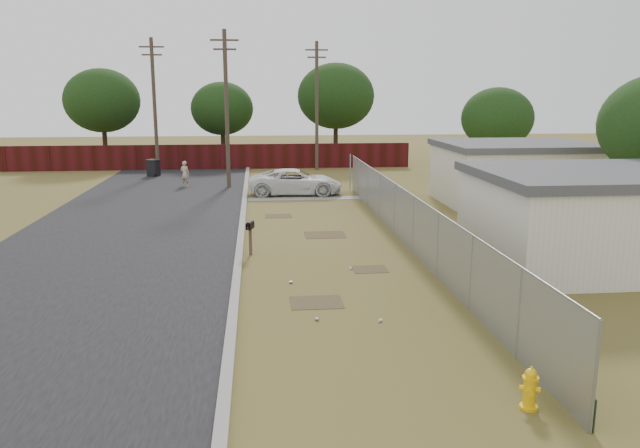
{
  "coord_description": "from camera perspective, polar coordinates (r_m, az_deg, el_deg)",
  "views": [
    {
      "loc": [
        -2.31,
        -20.9,
        5.57
      ],
      "look_at": [
        -0.2,
        -0.04,
        1.1
      ],
      "focal_mm": 35.0,
      "sensor_mm": 36.0,
      "label": 1
    }
  ],
  "objects": [
    {
      "name": "scattered_litter",
      "position": [
        17.41,
        1.27,
        -6.49
      ],
      "size": [
        2.13,
        4.78,
        0.07
      ],
      "color": "silver",
      "rests_on": "ground"
    },
    {
      "name": "pickup_truck",
      "position": [
        34.24,
        -2.24,
        3.87
      ],
      "size": [
        5.21,
        2.61,
        1.42
      ],
      "primitive_type": "imported",
      "rotation": [
        0.0,
        0.0,
        1.52
      ],
      "color": "white",
      "rests_on": "ground"
    },
    {
      "name": "mailbox",
      "position": [
        21.59,
        -6.41,
        -0.39
      ],
      "size": [
        0.31,
        0.52,
        1.2
      ],
      "color": "brown",
      "rests_on": "ground"
    },
    {
      "name": "trash_bin",
      "position": [
        43.21,
        -14.99,
        5.0
      ],
      "size": [
        0.96,
        1.03,
        1.13
      ],
      "color": "black",
      "rests_on": "ground"
    },
    {
      "name": "utility_poles",
      "position": [
        41.6,
        -7.78,
        10.73
      ],
      "size": [
        12.6,
        8.24,
        9.0
      ],
      "color": "#45382E",
      "rests_on": "ground"
    },
    {
      "name": "privacy_fence",
      "position": [
        46.28,
        -10.38,
        6.06
      ],
      "size": [
        30.0,
        0.12,
        1.8
      ],
      "primitive_type": "cube",
      "color": "#440E11",
      "rests_on": "ground"
    },
    {
      "name": "houses",
      "position": [
        27.16,
        20.57,
        2.78
      ],
      "size": [
        9.3,
        17.24,
        3.1
      ],
      "color": "white",
      "rests_on": "ground"
    },
    {
      "name": "street",
      "position": [
        29.81,
        -14.25,
        0.93
      ],
      "size": [
        15.1,
        60.0,
        0.12
      ],
      "color": "black",
      "rests_on": "ground"
    },
    {
      "name": "horizon_trees",
      "position": [
        44.58,
        -1.75,
        10.83
      ],
      "size": [
        33.32,
        31.94,
        7.78
      ],
      "color": "#301F16",
      "rests_on": "ground"
    },
    {
      "name": "fire_hydrant",
      "position": [
        12.08,
        18.64,
        -14.12
      ],
      "size": [
        0.42,
        0.42,
        0.8
      ],
      "color": "yellow",
      "rests_on": "ground"
    },
    {
      "name": "chainlink_fence",
      "position": [
        23.09,
        7.96,
        -0.01
      ],
      "size": [
        0.1,
        27.06,
        2.02
      ],
      "color": "gray",
      "rests_on": "ground"
    },
    {
      "name": "pedestrian",
      "position": [
        38.06,
        -12.25,
        4.51
      ],
      "size": [
        0.65,
        0.54,
        1.53
      ],
      "primitive_type": "imported",
      "rotation": [
        0.0,
        0.0,
        2.77
      ],
      "color": "#BEA98B",
      "rests_on": "ground"
    },
    {
      "name": "ground",
      "position": [
        21.75,
        0.52,
        -2.8
      ],
      "size": [
        120.0,
        120.0,
        0.0
      ],
      "primitive_type": "plane",
      "color": "brown",
      "rests_on": "ground"
    }
  ]
}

